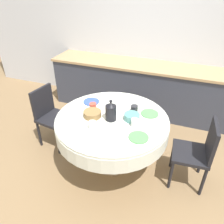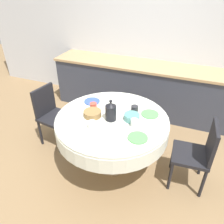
# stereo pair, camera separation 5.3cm
# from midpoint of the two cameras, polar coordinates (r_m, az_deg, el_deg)

# --- Properties ---
(ground_plane) EXTENTS (12.00, 12.00, 0.00)m
(ground_plane) POSITION_cam_midpoint_polar(r_m,az_deg,el_deg) (3.03, 0.51, -13.34)
(ground_plane) COLOR #8E704C
(wall_back) EXTENTS (7.00, 0.05, 2.60)m
(wall_back) POSITION_cam_midpoint_polar(r_m,az_deg,el_deg) (4.00, 10.95, 19.28)
(wall_back) COLOR silver
(wall_back) RESTS_ON ground_plane
(kitchen_counter) EXTENTS (3.24, 0.64, 0.88)m
(kitchen_counter) POSITION_cam_midpoint_polar(r_m,az_deg,el_deg) (3.97, 8.63, 6.21)
(kitchen_counter) COLOR #383D4C
(kitchen_counter) RESTS_ON ground_plane
(dining_table) EXTENTS (1.34, 1.34, 0.75)m
(dining_table) POSITION_cam_midpoint_polar(r_m,az_deg,el_deg) (2.62, 0.58, -3.76)
(dining_table) COLOR tan
(dining_table) RESTS_ON ground_plane
(chair_left) EXTENTS (0.43, 0.43, 0.87)m
(chair_left) POSITION_cam_midpoint_polar(r_m,az_deg,el_deg) (2.66, 22.07, -9.75)
(chair_left) COLOR black
(chair_left) RESTS_ON ground_plane
(chair_right) EXTENTS (0.46, 0.46, 0.87)m
(chair_right) POSITION_cam_midpoint_polar(r_m,az_deg,el_deg) (3.23, -15.09, -0.23)
(chair_right) COLOR black
(chair_right) RESTS_ON ground_plane
(plate_near_left) EXTENTS (0.21, 0.21, 0.01)m
(plate_near_left) POSITION_cam_midpoint_polar(r_m,az_deg,el_deg) (2.40, -9.07, -4.28)
(plate_near_left) COLOR white
(plate_near_left) RESTS_ON dining_table
(cup_near_left) EXTENTS (0.09, 0.09, 0.09)m
(cup_near_left) POSITION_cam_midpoint_polar(r_m,az_deg,el_deg) (2.36, -4.63, -3.38)
(cup_near_left) COLOR white
(cup_near_left) RESTS_ON dining_table
(plate_near_right) EXTENTS (0.21, 0.21, 0.01)m
(plate_near_right) POSITION_cam_midpoint_polar(r_m,az_deg,el_deg) (2.26, 7.41, -6.67)
(plate_near_right) COLOR #5BA85B
(plate_near_right) RESTS_ON dining_table
(cup_near_right) EXTENTS (0.09, 0.09, 0.09)m
(cup_near_right) POSITION_cam_midpoint_polar(r_m,az_deg,el_deg) (2.40, 6.51, -2.87)
(cup_near_right) COLOR white
(cup_near_right) RESTS_ON dining_table
(plate_far_left) EXTENTS (0.21, 0.21, 0.01)m
(plate_far_left) POSITION_cam_midpoint_polar(r_m,az_deg,el_deg) (2.87, -4.71, 2.78)
(plate_far_left) COLOR #3856AD
(plate_far_left) RESTS_ON dining_table
(cup_far_left) EXTENTS (0.09, 0.09, 0.09)m
(cup_far_left) POSITION_cam_midpoint_polar(r_m,az_deg,el_deg) (2.69, -4.33, 1.49)
(cup_far_left) COLOR #CC4C3D
(cup_far_left) RESTS_ON dining_table
(plate_far_right) EXTENTS (0.21, 0.21, 0.01)m
(plate_far_right) POSITION_cam_midpoint_polar(r_m,az_deg,el_deg) (2.65, 10.45, -0.55)
(plate_far_right) COLOR #5BA85B
(plate_far_right) RESTS_ON dining_table
(cup_far_right) EXTENTS (0.09, 0.09, 0.09)m
(cup_far_right) POSITION_cam_midpoint_polar(r_m,az_deg,el_deg) (2.64, 6.47, 0.74)
(cup_far_right) COLOR #28282D
(cup_far_right) RESTS_ON dining_table
(coffee_carafe) EXTENTS (0.13, 0.13, 0.26)m
(coffee_carafe) POSITION_cam_midpoint_polar(r_m,az_deg,el_deg) (2.46, 0.30, 0.17)
(coffee_carafe) COLOR black
(coffee_carafe) RESTS_ON dining_table
(bread_basket) EXTENTS (0.21, 0.21, 0.07)m
(bread_basket) POSITION_cam_midpoint_polar(r_m,az_deg,el_deg) (2.57, -4.54, -0.43)
(bread_basket) COLOR olive
(bread_basket) RESTS_ON dining_table
(fruit_bowl) EXTENTS (0.18, 0.18, 0.07)m
(fruit_bowl) POSITION_cam_midpoint_polar(r_m,az_deg,el_deg) (2.51, 5.79, -1.35)
(fruit_bowl) COLOR #569993
(fruit_bowl) RESTS_ON dining_table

